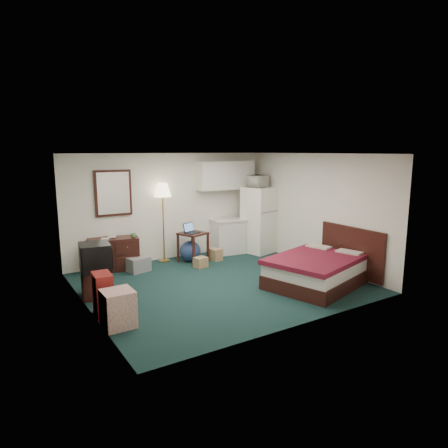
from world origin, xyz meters
TOP-DOWN VIEW (x-y plane):
  - floor at (0.00, 0.00)m, footprint 5.00×4.50m
  - ceiling at (0.00, 0.00)m, footprint 5.00×4.50m
  - walls at (0.00, 0.00)m, footprint 5.01×4.51m
  - mirror at (-1.35, 2.22)m, footprint 0.80×0.06m
  - upper_cabinets at (1.45, 2.08)m, footprint 1.50×0.35m
  - headboard at (2.46, -1.10)m, footprint 0.06×1.56m
  - dresser at (-1.47, 1.98)m, footprint 1.11×0.66m
  - floor_lamp at (-0.27, 2.05)m, footprint 0.44×0.44m
  - desk at (0.28, 1.64)m, footprint 0.70×0.70m
  - exercise_ball at (0.24, 1.71)m, footprint 0.55×0.55m
  - kitchen_counter at (1.42, 1.91)m, footprint 0.82×0.67m
  - fridge at (2.13, 1.57)m, footprint 0.82×0.82m
  - bed at (1.48, -1.10)m, footprint 2.07×1.80m
  - tv_stand at (-2.21, 0.54)m, footprint 0.64×0.66m
  - suitcase at (-2.35, -0.35)m, footprint 0.30×0.44m
  - retail_box at (-2.28, -0.87)m, footprint 0.44×0.44m
  - file_bin at (-1.07, 1.59)m, footprint 0.50×0.42m
  - cardboard_box_a at (0.21, 1.15)m, footprint 0.31×0.28m
  - cardboard_box_b at (0.79, 1.48)m, footprint 0.28×0.31m
  - laptop at (0.25, 1.60)m, footprint 0.40×0.37m
  - crt_tv at (-2.23, 0.53)m, footprint 0.60×0.63m
  - microwave at (2.09, 1.59)m, footprint 0.61×0.49m
  - book_a at (-1.72, 1.96)m, footprint 0.14×0.07m
  - book_b at (-1.56, 2.08)m, footprint 0.17×0.09m
  - mug at (-1.09, 1.80)m, footprint 0.13×0.11m

SIDE VIEW (x-z plane):
  - floor at x=0.00m, z-range -0.01..0.01m
  - cardboard_box_a at x=0.21m, z-range 0.00..0.23m
  - cardboard_box_b at x=0.79m, z-range 0.00..0.28m
  - file_bin at x=-1.07m, z-range 0.00..0.31m
  - tv_stand at x=-2.21m, z-range 0.00..0.49m
  - exercise_ball at x=0.24m, z-range 0.00..0.49m
  - retail_box at x=-2.28m, z-range 0.00..0.55m
  - bed at x=1.48m, z-range 0.00..0.56m
  - suitcase at x=-2.35m, z-range 0.00..0.69m
  - desk at x=0.28m, z-range 0.00..0.69m
  - dresser at x=-1.47m, z-range 0.00..0.71m
  - kitchen_counter at x=1.42m, z-range 0.00..0.83m
  - headboard at x=2.46m, z-range 0.05..1.05m
  - crt_tv at x=-2.23m, z-range 0.49..0.97m
  - mug at x=-1.09m, z-range 0.71..0.82m
  - laptop at x=0.25m, z-range 0.69..0.92m
  - book_a at x=-1.72m, z-range 0.71..0.91m
  - book_b at x=-1.56m, z-range 0.71..0.94m
  - fridge at x=2.13m, z-range 0.00..1.66m
  - floor_lamp at x=-0.27m, z-range 0.00..1.83m
  - walls at x=0.00m, z-range 0.00..2.50m
  - mirror at x=-1.35m, z-range 1.15..2.15m
  - microwave at x=2.09m, z-range 1.66..2.02m
  - upper_cabinets at x=1.45m, z-range 1.60..2.30m
  - ceiling at x=0.00m, z-range 2.50..2.50m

